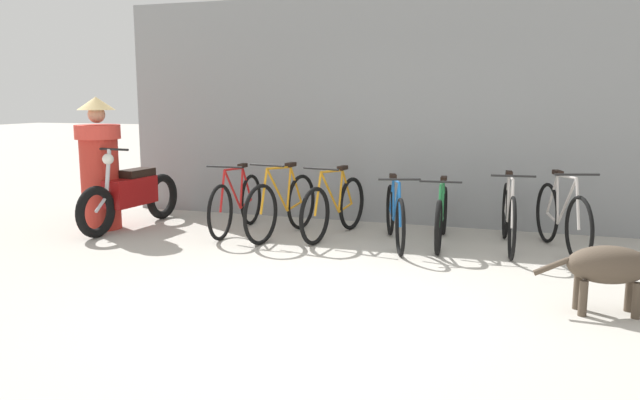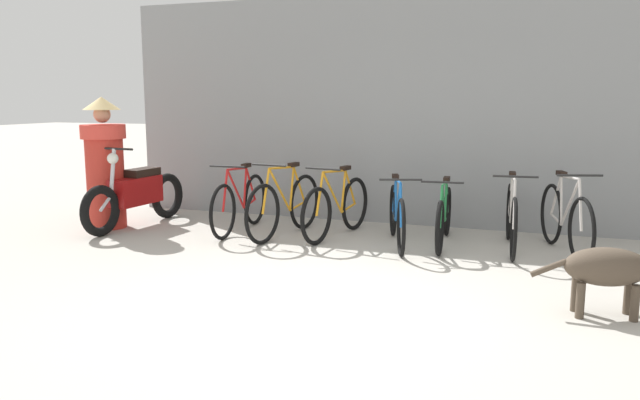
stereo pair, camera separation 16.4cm
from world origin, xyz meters
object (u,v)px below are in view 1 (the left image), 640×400
Objects in this scene: bicycle_0 at (237,204)px; bicycle_1 at (282,206)px; stray_dog at (620,265)px; motorcycle at (131,195)px; bicycle_3 at (395,216)px; bicycle_6 at (562,218)px; bicycle_5 at (509,216)px; person_in_robes at (99,163)px; bicycle_4 at (441,216)px; bicycle_2 at (334,208)px.

bicycle_0 is 0.65m from bicycle_1.
motorcycle is at bearing 153.63° from stray_dog.
bicycle_3 is at bearing 98.63° from bicycle_1.
bicycle_3 is at bearing 96.64° from motorcycle.
bicycle_0 is 1.44m from motorcycle.
bicycle_3 is 1.00× the size of bicycle_6.
bicycle_1 is 3.96m from stray_dog.
stray_dog is at bearing 78.12° from motorcycle.
motorcycle is (-4.72, -0.33, 0.06)m from bicycle_5.
person_in_robes is at bearing -89.52° from bicycle_5.
bicycle_5 is at bearing 82.17° from bicycle_3.
bicycle_4 is 2.57m from stray_dog.
bicycle_3 is (1.40, -0.00, -0.04)m from bicycle_1.
person_in_robes reaches higher than stray_dog.
bicycle_6 is 0.94× the size of person_in_robes.
person_in_robes reaches higher than motorcycle.
motorcycle is at bearing -91.20° from bicycle_5.
bicycle_6 is 2.02m from stray_dog.
bicycle_0 is at bearing -90.57° from bicycle_4.
bicycle_4 is (2.55, 0.14, -0.04)m from bicycle_0.
bicycle_2 is at bearing -135.85° from person_in_robes.
person_in_robes is at bearing -103.25° from bicycle_3.
bicycle_1 reaches higher than bicycle_5.
bicycle_4 is at bearing 90.75° from bicycle_0.
motorcycle is at bearing -73.22° from bicycle_2.
bicycle_1 is at bearing 143.35° from stray_dog.
bicycle_5 is (0.74, 0.01, 0.04)m from bicycle_4.
stray_dog is at bearing 66.56° from bicycle_2.
bicycle_0 is at bearing -74.31° from bicycle_2.
bicycle_1 is 1.92m from bicycle_4.
bicycle_5 is (2.04, 0.04, 0.01)m from bicycle_2.
bicycle_3 is 0.55m from bicycle_4.
bicycle_4 is 0.96× the size of bicycle_5.
bicycle_3 is 3.47m from motorcycle.
bicycle_0 is 0.98× the size of bicycle_1.
motorcycle is at bearing -116.95° from person_in_robes.
bicycle_6 is 5.29m from motorcycle.
person_in_robes is (-3.01, -0.47, 0.50)m from bicycle_2.
stray_dog is 0.67× the size of person_in_robes.
bicycle_5 is at bearing 98.74° from motorcycle.
bicycle_6 is (0.56, -0.01, 0.01)m from bicycle_5.
bicycle_1 is at bearing -107.75° from bicycle_3.
bicycle_0 is at bearing 101.94° from motorcycle.
bicycle_3 is (2.04, -0.07, -0.02)m from bicycle_0.
bicycle_1 is at bearing 98.04° from motorcycle.
motorcycle reaches higher than bicycle_6.
bicycle_6 reaches higher than bicycle_4.
bicycle_2 is 2.60m from bicycle_6.
bicycle_2 is 1.44× the size of stray_dog.
person_in_robes reaches higher than bicycle_3.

